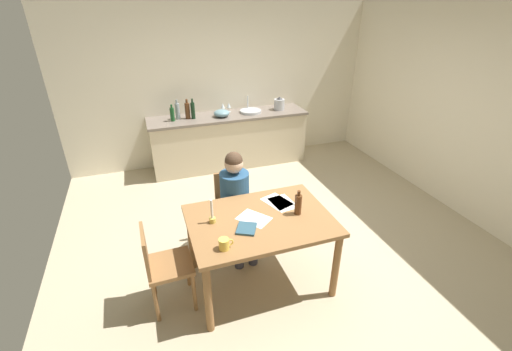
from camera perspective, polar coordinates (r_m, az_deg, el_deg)
ground_plane at (r=4.29m, az=3.71°, el=-10.54°), size 5.20×5.20×0.04m
wall_back at (r=6.00m, az=-5.68°, el=14.68°), size 5.20×0.12×2.60m
wall_right at (r=5.19m, az=32.13°, el=8.62°), size 0.12×5.20×2.60m
kitchen_counter at (r=5.92m, az=-4.46°, el=5.93°), size 2.63×0.64×0.90m
dining_table at (r=3.30m, az=0.69°, el=-8.67°), size 1.34×0.96×0.77m
chair_at_table at (r=3.96m, az=-3.80°, el=-5.05°), size 0.40×0.40×0.87m
person_seated at (r=3.74m, az=-3.26°, el=-3.78°), size 0.32×0.59×1.19m
chair_side_empty at (r=3.29m, az=-15.31°, el=-14.10°), size 0.41×0.41×0.87m
coffee_mug at (r=2.88m, az=-5.30°, el=-11.29°), size 0.13×0.09×0.10m
candlestick at (r=3.18m, az=-7.31°, el=-6.78°), size 0.06×0.06×0.24m
book_magazine at (r=3.10m, az=-1.60°, el=-8.83°), size 0.23×0.24×0.02m
paper_letter at (r=3.49m, az=4.50°, el=-4.57°), size 0.25×0.32×0.00m
paper_bill at (r=3.25m, az=-0.35°, el=-7.16°), size 0.35×0.36×0.00m
paper_envelope at (r=3.50m, az=3.51°, el=-4.36°), size 0.30×0.35×0.00m
wine_bottle_on_table at (r=3.28m, az=7.04°, el=-4.76°), size 0.07×0.07×0.25m
sink_unit at (r=5.87m, az=-0.91°, el=10.70°), size 0.36×0.36×0.24m
bottle_oil at (r=5.56m, az=-13.79°, el=9.91°), size 0.07×0.07×0.26m
bottle_vinegar at (r=5.64m, az=-12.95°, el=10.47°), size 0.07×0.07×0.31m
bottle_wine_red at (r=5.63m, az=-11.36°, el=10.60°), size 0.08×0.08×0.31m
bottle_sauce at (r=5.60m, az=-10.47°, el=10.65°), size 0.06×0.06×0.32m
mixing_bowl at (r=5.66m, az=-5.76°, el=10.29°), size 0.26×0.26×0.11m
stovetop_kettle at (r=6.02m, az=3.90°, el=11.82°), size 0.18×0.18×0.22m
wine_glass_near_sink at (r=5.89m, az=-4.55°, el=11.54°), size 0.07×0.07×0.15m
wine_glass_by_kettle at (r=5.86m, az=-5.56°, el=11.44°), size 0.07×0.07×0.15m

